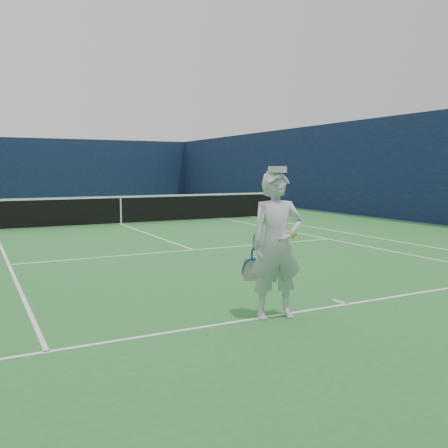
# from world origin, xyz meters

# --- Properties ---
(ground) EXTENTS (80.00, 80.00, 0.00)m
(ground) POSITION_xyz_m (0.00, 0.00, 0.00)
(ground) COLOR #2C7330
(ground) RESTS_ON ground
(court_markings) EXTENTS (11.03, 23.83, 0.01)m
(court_markings) POSITION_xyz_m (0.00, 0.00, 0.00)
(court_markings) COLOR white
(court_markings) RESTS_ON ground
(windscreen_fence) EXTENTS (20.12, 36.12, 4.00)m
(windscreen_fence) POSITION_xyz_m (0.00, 0.00, 2.00)
(windscreen_fence) COLOR #0F1B37
(windscreen_fence) RESTS_ON ground
(tennis_net) EXTENTS (12.88, 0.09, 1.07)m
(tennis_net) POSITION_xyz_m (0.00, 0.00, 0.55)
(tennis_net) COLOR #141E4C
(tennis_net) RESTS_ON ground
(tennis_player) EXTENTS (0.78, 0.64, 1.98)m
(tennis_player) POSITION_xyz_m (-1.24, -11.92, 0.97)
(tennis_player) COLOR white
(tennis_player) RESTS_ON ground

